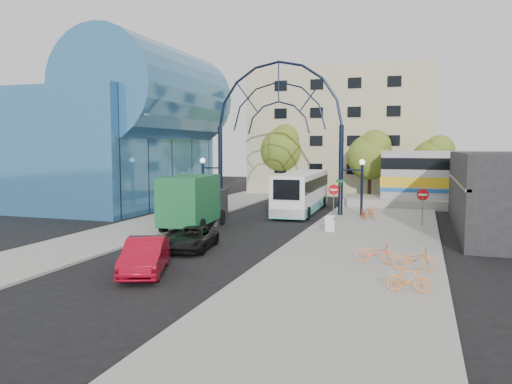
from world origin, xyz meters
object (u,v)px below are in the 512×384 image
(green_truck, at_px, (194,202))
(black_suv, at_px, (192,239))
(bike_near_a, at_px, (364,213))
(gateway_arch, at_px, (278,106))
(bike_near_b, at_px, (371,212))
(street_name_sign, at_px, (340,190))
(tree_north_a, at_px, (371,154))
(tree_north_c, at_px, (435,158))
(stop_sign, at_px, (334,193))
(do_not_enter_sign, at_px, (423,198))
(bike_far_a, at_px, (414,259))
(bike_far_c, at_px, (376,253))
(tree_north_b, at_px, (284,148))
(red_sedan, at_px, (145,256))
(city_bus, at_px, (302,191))
(sandwich_board, at_px, (330,222))
(bike_far_b, at_px, (409,279))

(green_truck, xyz_separation_m, black_suv, (2.79, -6.14, -1.17))
(black_suv, bearing_deg, bike_near_a, 51.99)
(gateway_arch, xyz_separation_m, bike_near_b, (7.44, -1.22, -7.98))
(street_name_sign, xyz_separation_m, black_suv, (-5.56, -13.66, -1.54))
(street_name_sign, bearing_deg, tree_north_a, 86.04)
(black_suv, distance_m, bike_near_b, 15.88)
(gateway_arch, relative_size, tree_north_c, 2.10)
(stop_sign, distance_m, do_not_enter_sign, 6.51)
(gateway_arch, distance_m, bike_far_a, 21.12)
(do_not_enter_sign, xyz_separation_m, tree_north_a, (-4.88, 15.93, 2.63))
(gateway_arch, distance_m, do_not_enter_sign, 13.43)
(street_name_sign, distance_m, bike_far_a, 16.03)
(bike_far_c, bearing_deg, bike_near_b, 12.55)
(tree_north_b, height_order, black_suv, tree_north_b)
(green_truck, bearing_deg, bike_far_a, -33.70)
(street_name_sign, bearing_deg, red_sedan, -105.93)
(tree_north_a, distance_m, tree_north_b, 10.79)
(tree_north_b, height_order, bike_near_b, tree_north_b)
(bike_near_a, bearing_deg, tree_north_c, 54.14)
(tree_north_c, bearing_deg, tree_north_b, 172.88)
(stop_sign, relative_size, do_not_enter_sign, 1.01)
(city_bus, relative_size, black_suv, 2.81)
(sandwich_board, relative_size, bike_far_b, 0.63)
(gateway_arch, relative_size, bike_far_b, 8.74)
(tree_north_a, bearing_deg, bike_far_b, -82.08)
(black_suv, relative_size, bike_near_b, 2.78)
(stop_sign, bearing_deg, tree_north_b, 115.83)
(gateway_arch, distance_m, red_sedan, 21.58)
(tree_north_a, xyz_separation_m, red_sedan, (-6.26, -32.04, -3.86))
(tree_north_b, bearing_deg, do_not_enter_sign, -53.26)
(green_truck, distance_m, bike_near_a, 12.39)
(tree_north_c, distance_m, bike_far_b, 34.04)
(tree_north_c, distance_m, red_sedan, 36.36)
(stop_sign, distance_m, bike_far_c, 14.38)
(do_not_enter_sign, bearing_deg, bike_near_b, 142.04)
(green_truck, bearing_deg, bike_far_c, -34.36)
(tree_north_a, bearing_deg, bike_near_b, -84.27)
(do_not_enter_sign, height_order, tree_north_b, tree_north_b)
(bike_near_a, height_order, bike_near_b, bike_near_b)
(tree_north_a, height_order, city_bus, tree_north_a)
(do_not_enter_sign, distance_m, bike_far_a, 12.46)
(green_truck, distance_m, bike_far_b, 17.57)
(tree_north_b, height_order, green_truck, tree_north_b)
(red_sedan, distance_m, bike_near_a, 19.56)
(bike_near_a, bearing_deg, bike_far_b, -96.74)
(stop_sign, relative_size, bike_near_a, 1.53)
(bike_far_a, bearing_deg, black_suv, 73.22)
(tree_north_c, bearing_deg, bike_far_c, -95.95)
(tree_north_a, bearing_deg, bike_far_c, -83.98)
(city_bus, xyz_separation_m, bike_near_b, (5.86, -2.81, -1.12))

